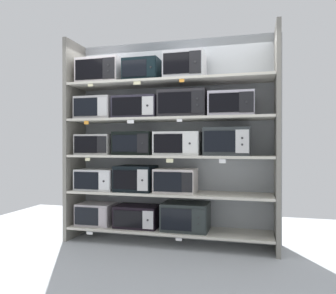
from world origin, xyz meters
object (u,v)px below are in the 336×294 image
Objects in this scene: microwave_3 at (98,179)px; microwave_16 at (185,67)px; microwave_12 at (184,104)px; microwave_15 at (143,71)px; microwave_6 at (97,145)px; microwave_0 at (96,214)px; microwave_4 at (136,178)px; microwave_11 at (137,108)px; microwave_14 at (100,72)px; microwave_8 at (178,144)px; microwave_5 at (176,180)px; microwave_1 at (138,216)px; microwave_13 at (232,105)px; microwave_10 at (97,109)px; microwave_7 at (135,143)px; microwave_2 at (186,216)px; microwave_9 at (227,142)px.

microwave_16 is at bearing 0.01° from microwave_3.
microwave_15 is (-0.53, 0.00, 0.44)m from microwave_12.
microwave_6 is 0.82× the size of microwave_12.
microwave_4 is (0.55, 0.00, 0.48)m from microwave_0.
microwave_16 is at bearing 0.01° from microwave_11.
microwave_16 is (0.02, 0.00, 0.46)m from microwave_12.
microwave_14 is (0.06, 0.00, 1.87)m from microwave_0.
microwave_8 reaches higher than microwave_3.
microwave_14 is (-1.12, -0.00, 0.46)m from microwave_12.
microwave_8 is 0.97× the size of microwave_14.
microwave_5 is 0.94m from microwave_12.
microwave_13 is at bearing -0.00° from microwave_1.
microwave_16 is (1.18, 0.00, 0.48)m from microwave_10.
microwave_6 is 0.95× the size of microwave_7.
microwave_3 is at bearing -179.99° from microwave_2.
microwave_6 is 1.13m from microwave_15.
microwave_12 is 1.09× the size of microwave_13.
microwave_9 is (0.63, 0.00, 0.48)m from microwave_5.
microwave_4 is at bearing 180.00° from microwave_9.
microwave_1 is at bearing -180.00° from microwave_9.
microwave_10 is at bearing -179.98° from microwave_14.
microwave_8 is (0.58, -0.00, -0.00)m from microwave_7.
microwave_0 is 1.83m from microwave_12.
microwave_14 is at bearing -180.00° from microwave_8.
microwave_4 is at bearing 179.61° from microwave_1.
microwave_12 is at bearing 0.11° from microwave_5.
microwave_0 is at bearing -179.99° from microwave_16.
microwave_3 is at bearing -180.00° from microwave_5.
microwave_16 is (-0.57, 0.00, 0.48)m from microwave_13.
microwave_5 is at bearing -0.01° from microwave_10.
microwave_12 reaches higher than microwave_0.
microwave_16 reaches higher than microwave_2.
microwave_6 is at bearing -179.98° from microwave_1.
microwave_8 is (0.53, -0.00, 0.93)m from microwave_1.
microwave_15 reaches higher than microwave_3.
microwave_16 reaches higher than microwave_6.
microwave_3 is 0.98× the size of microwave_13.
microwave_13 is (1.74, 0.00, 0.93)m from microwave_3.
microwave_8 is (1.09, 0.00, 0.47)m from microwave_3.
microwave_14 is (-0.48, -0.00, 0.94)m from microwave_7.
microwave_8 is at bearing -179.99° from microwave_2.
microwave_12 is (1.17, 0.00, 0.49)m from microwave_6.
microwave_5 is 1.05m from microwave_11.
microwave_7 is at bearing 179.78° from microwave_1.
microwave_8 is 1.17× the size of microwave_16.
microwave_15 reaches higher than microwave_6.
microwave_3 is 1.09× the size of microwave_6.
microwave_13 is at bearing 0.01° from microwave_0.
microwave_13 reaches higher than microwave_0.
microwave_4 is 0.82× the size of microwave_12.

